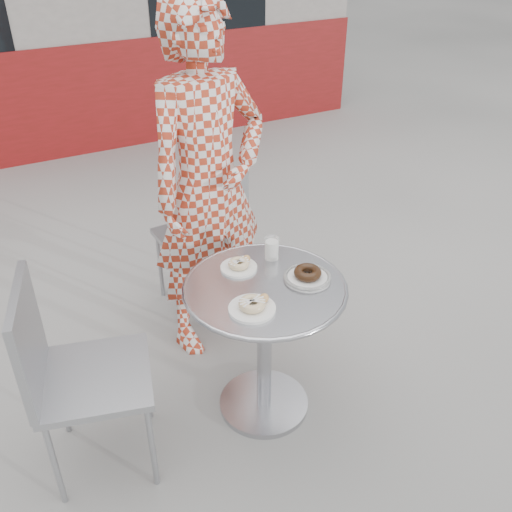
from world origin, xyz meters
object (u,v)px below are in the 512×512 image
chair_left (98,411)px  plate_far (239,265)px  plate_checker (307,276)px  chair_far (201,265)px  bistro_table (265,318)px  milk_cup (272,249)px  seated_person (209,187)px  plate_near (253,306)px

chair_left → plate_far: bearing=-66.5°
plate_checker → chair_left: bearing=173.8°
chair_far → plate_far: bearing=79.5°
bistro_table → plate_far: size_ratio=4.39×
bistro_table → chair_left: 0.80m
plate_checker → milk_cup: (-0.05, 0.22, 0.03)m
seated_person → chair_left: bearing=-156.6°
seated_person → plate_far: seated_person is taller
bistro_table → chair_left: size_ratio=0.77×
chair_left → plate_checker: (0.94, -0.10, 0.44)m
chair_left → seated_person: seated_person is taller
seated_person → plate_far: bearing=-109.9°
chair_left → plate_near: (0.63, -0.18, 0.45)m
plate_checker → milk_cup: bearing=104.0°
chair_far → plate_near: chair_far is taller
bistro_table → milk_cup: size_ratio=6.75×
seated_person → milk_cup: bearing=-88.7°
bistro_table → plate_far: plate_far is taller
plate_near → chair_far: bearing=79.4°
chair_left → seated_person: bearing=-39.6°
bistro_table → seated_person: bearing=87.8°
plate_near → plate_checker: size_ratio=0.92×
plate_far → milk_cup: 0.17m
plate_near → milk_cup: size_ratio=1.80×
bistro_table → plate_far: (-0.04, 0.17, 0.19)m
chair_far → plate_far: (-0.11, -0.73, 0.45)m
chair_left → plate_far: chair_left is taller
chair_far → plate_checker: 1.05m
milk_cup → plate_far: bearing=-178.3°
chair_left → plate_far: 0.85m
bistro_table → plate_checker: (0.18, -0.04, 0.19)m
chair_left → seated_person: size_ratio=0.51×
plate_far → plate_checker: (0.22, -0.21, -0.00)m
plate_checker → bistro_table: bearing=167.4°
chair_far → seated_person: bearing=78.5°
bistro_table → chair_far: 0.94m
chair_far → plate_near: size_ratio=4.70×
bistro_table → plate_checker: bearing=-12.6°
plate_far → plate_near: bearing=-106.3°
plate_checker → milk_cup: size_ratio=1.95×
bistro_table → plate_checker: 0.27m
plate_checker → plate_near: bearing=-165.2°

